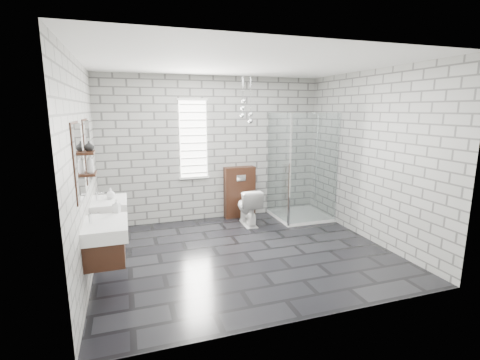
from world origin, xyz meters
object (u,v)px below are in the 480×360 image
vanity_left (102,231)px  shower_enclosure (299,194)px  vanity_right (106,206)px  toilet (248,207)px  cistern_panel (240,192)px

vanity_left → shower_enclosure: (3.41, 1.77, -0.25)m
vanity_right → toilet: vanity_right is taller
shower_enclosure → toilet: shower_enclosure is taller
vanity_left → toilet: size_ratio=2.32×
cistern_panel → shower_enclosure: size_ratio=0.49×
vanity_left → cistern_panel: bearing=43.8°
vanity_right → shower_enclosure: 3.49m
shower_enclosure → cistern_panel: bearing=153.3°
vanity_left → toilet: 3.01m
vanity_left → vanity_right: 1.04m
vanity_left → shower_enclosure: size_ratio=0.77×
vanity_right → toilet: bearing=17.4°
cistern_panel → toilet: (0.00, -0.50, -0.16)m
toilet → shower_enclosure: bearing=-179.1°
shower_enclosure → toilet: size_ratio=2.99×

